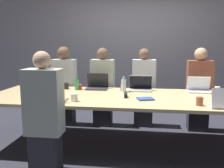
% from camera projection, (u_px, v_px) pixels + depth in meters
% --- Properties ---
extents(ground_plane, '(24.00, 24.00, 0.00)m').
position_uv_depth(ground_plane, '(129.00, 146.00, 3.57)').
color(ground_plane, '#2D2D38').
extents(curtain_wall, '(12.00, 0.06, 2.80)m').
position_uv_depth(curtain_wall, '(136.00, 46.00, 5.22)').
color(curtain_wall, '#9999A3').
rests_on(curtain_wall, ground_plane).
extents(conference_table, '(3.97, 1.32, 0.73)m').
position_uv_depth(conference_table, '(129.00, 100.00, 3.46)').
color(conference_table, '#D6B77F').
rests_on(conference_table, ground_plane).
extents(cup_near_right, '(0.08, 0.08, 0.10)m').
position_uv_depth(cup_near_right, '(200.00, 101.00, 2.92)').
color(cup_near_right, brown).
rests_on(cup_near_right, conference_table).
extents(laptop_far_center, '(0.35, 0.24, 0.23)m').
position_uv_depth(laptop_far_center, '(141.00, 86.00, 3.86)').
color(laptop_far_center, '#B7B7BC').
rests_on(laptop_far_center, conference_table).
extents(person_far_center, '(0.40, 0.24, 1.37)m').
position_uv_depth(person_far_center, '(144.00, 89.00, 4.38)').
color(person_far_center, '#2D2D38').
rests_on(person_far_center, ground_plane).
extents(cup_far_center, '(0.07, 0.07, 0.10)m').
position_uv_depth(cup_far_center, '(123.00, 88.00, 3.83)').
color(cup_far_center, red).
rests_on(cup_far_center, conference_table).
extents(bottle_far_center, '(0.07, 0.07, 0.23)m').
position_uv_depth(bottle_far_center, '(124.00, 85.00, 3.74)').
color(bottle_far_center, '#ADD1E0').
rests_on(bottle_far_center, conference_table).
extents(laptop_far_midleft, '(0.35, 0.25, 0.25)m').
position_uv_depth(laptop_far_midleft, '(97.00, 84.00, 4.01)').
color(laptop_far_midleft, '#333338').
rests_on(laptop_far_midleft, conference_table).
extents(person_far_midleft, '(0.40, 0.24, 1.38)m').
position_uv_depth(person_far_midleft, '(103.00, 88.00, 4.40)').
color(person_far_midleft, '#2D2D38').
rests_on(person_far_midleft, ground_plane).
extents(cup_far_midleft, '(0.09, 0.09, 0.08)m').
position_uv_depth(cup_far_midleft, '(79.00, 87.00, 3.99)').
color(cup_far_midleft, red).
rests_on(cup_far_midleft, conference_table).
extents(bottle_far_midleft, '(0.07, 0.07, 0.20)m').
position_uv_depth(bottle_far_midleft, '(77.00, 84.00, 3.93)').
color(bottle_far_midleft, green).
rests_on(bottle_far_midleft, conference_table).
extents(laptop_near_left, '(0.32, 0.23, 0.24)m').
position_uv_depth(laptop_near_left, '(53.00, 96.00, 3.12)').
color(laptop_near_left, gray).
rests_on(laptop_near_left, conference_table).
extents(person_near_left, '(0.40, 0.24, 1.37)m').
position_uv_depth(person_near_left, '(44.00, 116.00, 2.75)').
color(person_near_left, '#2D2D38').
rests_on(person_near_left, ground_plane).
extents(cup_near_left, '(0.09, 0.09, 0.10)m').
position_uv_depth(cup_near_left, '(74.00, 98.00, 3.13)').
color(cup_near_left, white).
rests_on(cup_near_left, conference_table).
extents(laptop_far_left, '(0.34, 0.22, 0.23)m').
position_uv_depth(laptop_far_left, '(53.00, 84.00, 4.09)').
color(laptop_far_left, '#333338').
rests_on(laptop_far_left, conference_table).
extents(person_far_left, '(0.40, 0.24, 1.40)m').
position_uv_depth(person_far_left, '(65.00, 87.00, 4.45)').
color(person_far_left, '#2D2D38').
rests_on(person_far_left, ground_plane).
extents(cup_far_left, '(0.08, 0.08, 0.10)m').
position_uv_depth(cup_far_left, '(66.00, 86.00, 4.00)').
color(cup_far_left, '#232328').
rests_on(cup_far_left, conference_table).
extents(laptop_far_right, '(0.34, 0.23, 0.23)m').
position_uv_depth(laptop_far_right, '(199.00, 88.00, 3.75)').
color(laptop_far_right, silver).
rests_on(laptop_far_right, conference_table).
extents(person_far_right, '(0.40, 0.24, 1.38)m').
position_uv_depth(person_far_right, '(199.00, 91.00, 4.14)').
color(person_far_right, '#2D2D38').
rests_on(person_far_right, ground_plane).
extents(cup_far_right, '(0.08, 0.08, 0.10)m').
position_uv_depth(cup_far_right, '(217.00, 90.00, 3.63)').
color(cup_far_right, white).
rests_on(cup_far_right, conference_table).
extents(stapler, '(0.06, 0.15, 0.05)m').
position_uv_depth(stapler, '(126.00, 95.00, 3.39)').
color(stapler, black).
rests_on(stapler, conference_table).
extents(notebook, '(0.25, 0.22, 0.02)m').
position_uv_depth(notebook, '(145.00, 99.00, 3.24)').
color(notebook, '#2D4C8C').
rests_on(notebook, conference_table).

